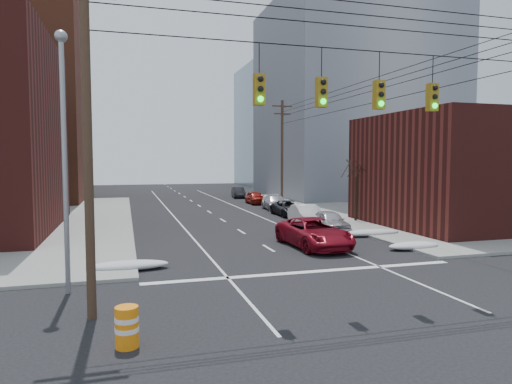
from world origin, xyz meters
TOP-DOWN VIEW (x-y plane):
  - ground at (0.00, 0.00)m, footprint 160.00×160.00m
  - sidewalk_ne at (27.00, 27.00)m, footprint 40.00×40.00m
  - building_brick_far at (-26.00, 74.00)m, footprint 22.00×18.00m
  - building_office at (22.00, 44.00)m, footprint 22.00×20.00m
  - building_glass at (24.00, 70.00)m, footprint 20.00×18.00m
  - building_storefront at (18.00, 16.00)m, footprint 16.00×12.00m
  - utility_pole_left at (-8.50, 3.00)m, footprint 2.20×0.28m
  - utility_pole_far at (8.50, 34.00)m, footprint 2.20×0.28m
  - traffic_signals at (0.10, 2.97)m, footprint 17.00×0.42m
  - street_light at (-9.50, 6.00)m, footprint 0.44×0.44m
  - bare_tree at (9.59, 20.00)m, footprint 2.09×2.20m
  - snow_nw at (-7.40, 9.00)m, footprint 3.50×1.08m
  - snow_ne at (7.40, 9.50)m, footprint 3.00×1.08m
  - snow_east_far at (7.40, 14.00)m, footprint 4.00×1.08m
  - red_pickup at (2.52, 11.63)m, footprint 2.96×5.90m
  - parked_car_a at (5.68, 16.32)m, footprint 1.96×4.29m
  - parked_car_b at (5.15, 19.05)m, footprint 2.04×4.82m
  - parked_car_c at (6.10, 25.34)m, footprint 2.16×4.65m
  - parked_car_d at (6.40, 29.92)m, footprint 2.31×5.02m
  - parked_car_e at (6.22, 36.22)m, footprint 1.69×4.10m
  - parked_car_f at (6.40, 44.77)m, footprint 1.89×4.18m
  - lot_car_b at (-15.27, 25.74)m, footprint 4.91×2.41m
  - construction_barrel at (-7.49, 0.48)m, footprint 0.80×0.80m

SIDE VIEW (x-z plane):
  - ground at x=0.00m, z-range 0.00..0.00m
  - sidewalk_ne at x=27.00m, z-range 0.00..0.15m
  - snow_nw at x=-7.40m, z-range 0.00..0.42m
  - snow_ne at x=7.40m, z-range 0.00..0.42m
  - snow_east_far at x=7.40m, z-range 0.00..0.42m
  - construction_barrel at x=-7.49m, z-range 0.02..1.08m
  - parked_car_c at x=6.10m, z-range 0.00..1.29m
  - parked_car_f at x=6.40m, z-range 0.00..1.33m
  - parked_car_e at x=6.22m, z-range 0.00..1.39m
  - parked_car_d at x=6.40m, z-range 0.00..1.42m
  - parked_car_a at x=5.68m, z-range 0.00..1.42m
  - parked_car_b at x=5.15m, z-range 0.00..1.55m
  - red_pickup at x=2.52m, z-range 0.00..1.60m
  - lot_car_b at x=-15.27m, z-range 0.15..1.49m
  - bare_tree at x=9.59m, z-range -0.15..4.79m
  - building_storefront at x=18.00m, z-range 0.00..8.00m
  - street_light at x=-9.50m, z-range 0.88..10.20m
  - utility_pole_left at x=-8.50m, z-range 0.28..11.28m
  - utility_pole_far at x=8.50m, z-range 0.28..11.28m
  - building_brick_far at x=-26.00m, z-range 0.00..12.00m
  - traffic_signals at x=0.10m, z-range 6.16..8.18m
  - building_glass at x=24.00m, z-range 0.00..22.00m
  - building_office at x=22.00m, z-range 0.00..25.00m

